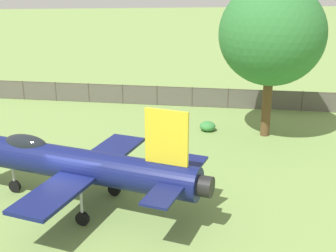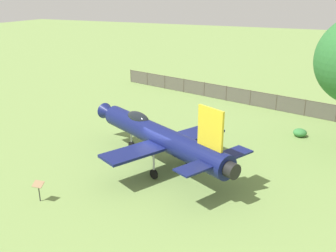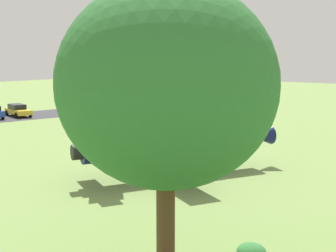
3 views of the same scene
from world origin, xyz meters
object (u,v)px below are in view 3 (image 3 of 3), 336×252
display_jet (180,142)px  shrub_near_fence (251,252)px  parked_car_yellow (18,110)px  shade_tree (166,86)px  info_plaque (138,140)px

display_jet → shrub_near_fence: size_ratio=11.78×
parked_car_yellow → shrub_near_fence: bearing=-10.2°
shade_tree → display_jet: bearing=-145.3°
shade_tree → info_plaque: bearing=-136.0°
display_jet → shade_tree: 14.50m
display_jet → shrub_near_fence: 12.14m
shrub_near_fence → parked_car_yellow: (-17.99, -40.85, 0.44)m
info_plaque → parked_car_yellow: size_ratio=0.23×
shade_tree → shrub_near_fence: size_ratio=8.89×
display_jet → shrub_near_fence: bearing=-104.3°
info_plaque → parked_car_yellow: (-6.30, -25.03, -0.11)m
info_plaque → display_jet: bearing=60.9°
shade_tree → parked_car_yellow: (-21.46, -39.69, -5.60)m
parked_car_yellow → info_plaque: bearing=-0.6°
shade_tree → shrub_near_fence: bearing=161.5°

